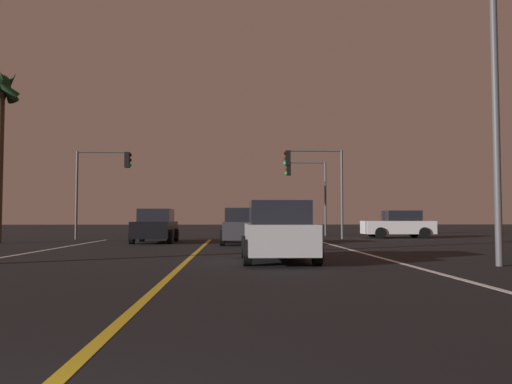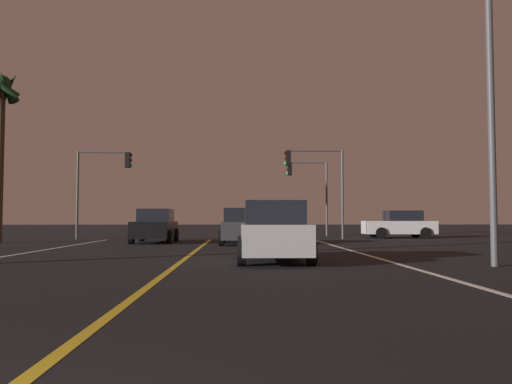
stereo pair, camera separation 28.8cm
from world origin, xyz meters
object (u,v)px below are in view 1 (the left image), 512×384
object	(u,v)px
car_crossing_side	(399,225)
car_ahead_far	(242,227)
car_lead_same_lane	(278,232)
car_oncoming	(156,226)
street_lamp_right_near	(479,73)
palm_tree_left_mid	(1,103)
traffic_light_near_left	(104,173)
traffic_light_far_right	(306,181)
traffic_light_near_right	(313,172)

from	to	relation	value
car_crossing_side	car_ahead_far	world-z (taller)	same
car_lead_same_lane	car_crossing_side	distance (m)	19.40
car_oncoming	street_lamp_right_near	world-z (taller)	street_lamp_right_near
car_ahead_far	palm_tree_left_mid	xyz separation A→B (m)	(-11.98, 1.44, 6.13)
car_oncoming	car_ahead_far	xyz separation A→B (m)	(4.35, -1.81, 0.00)
car_oncoming	palm_tree_left_mid	size ratio (longest dim) A/B	0.49
car_crossing_side	palm_tree_left_mid	distance (m)	23.46
car_crossing_side	car_oncoming	world-z (taller)	same
car_lead_same_lane	street_lamp_right_near	size ratio (longest dim) A/B	0.54
car_ahead_far	traffic_light_near_left	xyz separation A→B (m)	(-7.95, 5.77, 3.01)
car_lead_same_lane	traffic_light_far_right	distance (m)	21.69
traffic_light_far_right	car_crossing_side	bearing A→B (deg)	142.89
traffic_light_near_right	street_lamp_right_near	size ratio (longest dim) A/B	0.67
car_oncoming	car_crossing_side	bearing A→B (deg)	111.06
car_lead_same_lane	palm_tree_left_mid	size ratio (longest dim) A/B	0.49
car_ahead_far	traffic_light_near_left	bearing A→B (deg)	54.03
car_oncoming	street_lamp_right_near	bearing A→B (deg)	37.73
traffic_light_near_right	traffic_light_near_left	bearing A→B (deg)	0.00
car_oncoming	traffic_light_near_left	size ratio (longest dim) A/B	0.84
car_crossing_side	car_ahead_far	bearing A→B (deg)	36.42
traffic_light_near_right	car_oncoming	bearing A→B (deg)	24.53
car_lead_same_lane	traffic_light_near_left	xyz separation A→B (m)	(-8.81, 15.64, 3.01)
car_lead_same_lane	traffic_light_near_right	size ratio (longest dim) A/B	0.81
traffic_light_near_left	palm_tree_left_mid	distance (m)	6.69
car_ahead_far	traffic_light_near_right	xyz separation A→B (m)	(4.32, 5.77, 3.13)
car_lead_same_lane	car_ahead_far	world-z (taller)	same
traffic_light_far_right	car_oncoming	bearing A→B (deg)	46.46
traffic_light_near_left	palm_tree_left_mid	size ratio (longest dim) A/B	0.58
car_ahead_far	palm_tree_left_mid	bearing A→B (deg)	83.14
car_lead_same_lane	car_crossing_side	size ratio (longest dim) A/B	1.00
car_crossing_side	traffic_light_near_right	size ratio (longest dim) A/B	0.81
car_lead_same_lane	car_oncoming	bearing A→B (deg)	23.99
car_ahead_far	street_lamp_right_near	distance (m)	13.63
car_crossing_side	traffic_light_near_right	distance (m)	6.57
traffic_light_near_left	street_lamp_right_near	size ratio (longest dim) A/B	0.65
car_lead_same_lane	palm_tree_left_mid	bearing A→B (deg)	48.60
palm_tree_left_mid	car_lead_same_lane	bearing A→B (deg)	-41.40
car_crossing_side	car_ahead_far	distance (m)	12.29
car_oncoming	street_lamp_right_near	distance (m)	17.37
car_lead_same_lane	palm_tree_left_mid	distance (m)	18.18
car_crossing_side	traffic_light_near_left	world-z (taller)	traffic_light_near_left
traffic_light_near_left	street_lamp_right_near	bearing A→B (deg)	-51.16
traffic_light_far_right	palm_tree_left_mid	size ratio (longest dim) A/B	0.59
street_lamp_right_near	traffic_light_far_right	bearing A→B (deg)	-86.66
traffic_light_near_left	car_crossing_side	bearing A→B (deg)	4.89
car_crossing_side	traffic_light_near_left	xyz separation A→B (m)	(-17.84, -1.53, 3.01)
car_lead_same_lane	traffic_light_near_right	world-z (taller)	traffic_light_near_right
car_crossing_side	car_oncoming	xyz separation A→B (m)	(-14.23, -5.48, 0.00)
car_crossing_side	car_ahead_far	xyz separation A→B (m)	(-9.89, -7.30, 0.00)
car_crossing_side	traffic_light_far_right	size ratio (longest dim) A/B	0.83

